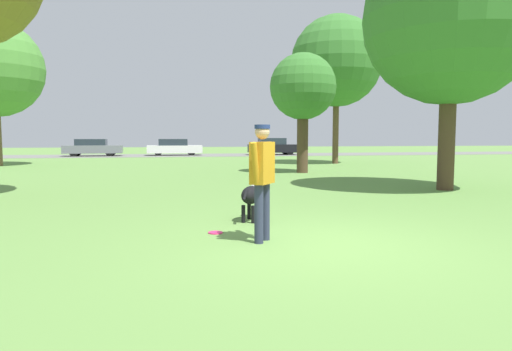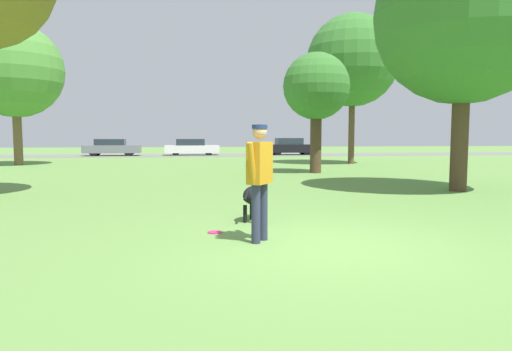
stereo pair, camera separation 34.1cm
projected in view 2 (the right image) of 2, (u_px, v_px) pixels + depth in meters
name	position (u px, v px, depth m)	size (l,w,h in m)	color
ground_plane	(319.00, 246.00, 6.41)	(120.00, 120.00, 0.00)	#608C42
far_road_strip	(213.00, 155.00, 37.15)	(120.00, 6.00, 0.01)	slate
person	(260.00, 172.00, 6.58)	(0.48, 0.63, 1.70)	#2D334C
dog	(254.00, 196.00, 8.30)	(0.58, 0.95, 0.67)	black
frisbee	(215.00, 232.00, 7.27)	(0.23, 0.23, 0.02)	#E52366
tree_far_left	(15.00, 71.00, 23.78)	(4.90, 4.90, 7.42)	brown
tree_far_right	(353.00, 61.00, 25.04)	(5.04, 5.04, 8.21)	brown
tree_near_right	(464.00, 15.00, 12.43)	(4.86, 4.86, 7.28)	#4C3826
tree_mid_center	(316.00, 88.00, 18.86)	(2.77, 2.77, 4.99)	#4C3826
parked_car_grey	(112.00, 147.00, 35.79)	(4.36, 1.73, 1.32)	slate
parked_car_white	(192.00, 147.00, 36.95)	(4.35, 1.78, 1.32)	white
parked_car_black	(290.00, 147.00, 37.64)	(4.08, 1.75, 1.39)	black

